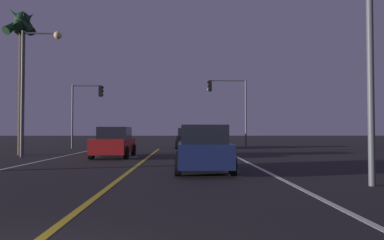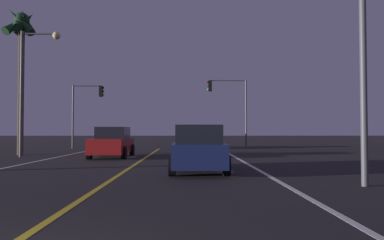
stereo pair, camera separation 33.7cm
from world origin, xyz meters
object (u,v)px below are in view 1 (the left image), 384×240
Objects in this scene: street_lamp_left_mid at (32,75)px; palm_tree_left_mid at (21,36)px; car_oncoming at (114,143)px; street_lamp_right_near at (351,18)px; car_ahead_far at (188,139)px; traffic_light_near_right at (228,98)px; traffic_light_near_left at (87,102)px; car_lead_same_lane at (203,149)px.

palm_tree_left_mid is (-1.45, 1.81, 2.71)m from street_lamp_left_mid.
street_lamp_left_mid is at bearing -93.15° from car_oncoming.
street_lamp_right_near is 0.78× the size of palm_tree_left_mid.
traffic_light_near_right is (3.34, -0.10, 3.43)m from car_ahead_far.
street_lamp_right_near reaches higher than traffic_light_near_left.
street_lamp_right_near is at bearing -168.34° from car_ahead_far.
car_ahead_far is 13.69m from street_lamp_left_mid.
traffic_light_near_left is at bearing -0.00° from traffic_light_near_right.
street_lamp_right_near reaches higher than car_lead_same_lane.
car_lead_same_lane and car_ahead_far have the same top height.
car_ahead_far is at bearing 0.70° from traffic_light_near_left.
traffic_light_near_left is at bearing 86.67° from street_lamp_left_mid.
car_lead_same_lane is 1.00× the size of car_oncoming.
street_lamp_right_near reaches higher than traffic_light_near_right.
car_oncoming is 11.10m from traffic_light_near_left.
car_lead_same_lane is 0.82× the size of traffic_light_near_left.
street_lamp_right_near is (12.56, -20.39, 0.69)m from traffic_light_near_left.
car_ahead_far is at bearing 156.97° from car_oncoming.
traffic_light_near_left is 8.74m from palm_tree_left_mid.
car_oncoming is 14.04m from street_lamp_right_near.
palm_tree_left_mid is (-13.69, -7.78, 3.07)m from traffic_light_near_right.
street_lamp_right_near is (0.89, -20.39, 0.34)m from traffic_light_near_right.
car_ahead_far is at bearing -1.75° from traffic_light_near_right.
car_lead_same_lane is 15.48m from palm_tree_left_mid.
traffic_light_near_right is 16.04m from palm_tree_left_mid.
car_oncoming is 1.00× the size of car_ahead_far.
street_lamp_left_mid is (-9.25, 7.29, 3.80)m from car_lead_same_lane.
palm_tree_left_mid is (-10.71, 9.09, 6.50)m from car_lead_same_lane.
car_lead_same_lane is 8.40m from car_oncoming.
street_lamp_right_near is 17.00m from street_lamp_left_mid.
street_lamp_right_near is at bearing -58.37° from traffic_light_near_left.
street_lamp_right_near reaches higher than car_oncoming.
street_lamp_right_near is (4.23, -20.50, 3.77)m from car_ahead_far.
car_oncoming is 0.60× the size of street_lamp_right_near.
street_lamp_left_mid is (-4.66, 0.26, 3.80)m from car_oncoming.
street_lamp_left_mid reaches higher than street_lamp_right_near.
street_lamp_right_near is at bearing 92.50° from traffic_light_near_right.
car_ahead_far is 0.60× the size of street_lamp_left_mid.
traffic_light_near_right is 0.80× the size of street_lamp_left_mid.
street_lamp_left_mid reaches higher than car_oncoming.
car_ahead_far is (-0.36, 16.98, 0.00)m from car_lead_same_lane.
palm_tree_left_mid is (-6.12, 2.06, 6.50)m from car_oncoming.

